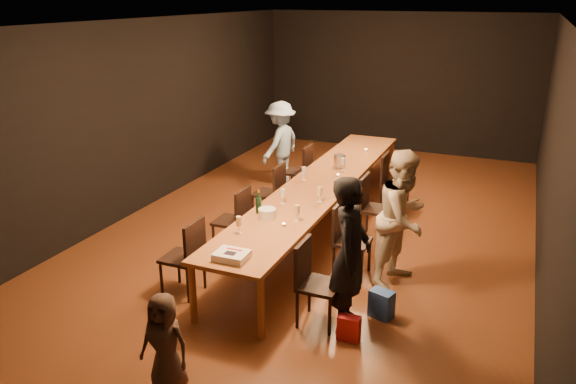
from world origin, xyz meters
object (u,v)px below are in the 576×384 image
at_px(chair_left_1, 231,220).
at_px(plate_stack, 267,213).
at_px(chair_right_3, 395,184).
at_px(chair_left_3, 297,171).
at_px(child, 165,343).
at_px(champagne_bottle, 259,201).
at_px(table, 321,185).
at_px(chair_right_1, 352,241).
at_px(man_blue, 280,143).
at_px(ice_bucket, 340,161).
at_px(chair_right_2, 377,208).
at_px(woman_birthday, 350,255).
at_px(chair_right_0, 320,284).
at_px(woman_tan, 403,218).
at_px(chair_left_0, 182,257).
at_px(birthday_cake, 232,256).
at_px(chair_left_2, 268,193).

relative_size(chair_left_1, plate_stack, 4.29).
relative_size(chair_right_3, chair_left_3, 1.00).
bearing_deg(child, champagne_bottle, 93.85).
height_order(table, plate_stack, plate_stack).
xyz_separation_m(chair_right_1, man_blue, (-2.28, 3.00, 0.30)).
xyz_separation_m(chair_right_3, ice_bucket, (-0.83, -0.39, 0.39)).
height_order(chair_right_2, man_blue, man_blue).
xyz_separation_m(chair_left_3, ice_bucket, (0.87, -0.39, 0.39)).
bearing_deg(chair_right_3, man_blue, -104.67).
bearing_deg(woman_birthday, table, 20.58).
bearing_deg(chair_right_0, woman_tan, 155.36).
distance_m(chair_right_2, champagne_bottle, 1.91).
xyz_separation_m(table, champagne_bottle, (-0.31, -1.46, 0.20)).
relative_size(man_blue, champagne_bottle, 4.93).
relative_size(chair_right_3, woman_birthday, 0.56).
bearing_deg(table, chair_right_3, 54.69).
relative_size(chair_right_0, champagne_bottle, 3.00).
relative_size(table, champagne_bottle, 19.34).
relative_size(chair_right_0, chair_right_3, 1.00).
bearing_deg(chair_left_0, birthday_cake, -111.57).
bearing_deg(chair_right_2, chair_left_3, -125.22).
relative_size(table, man_blue, 3.92).
distance_m(chair_left_0, chair_left_1, 1.20).
bearing_deg(table, plate_stack, -94.96).
bearing_deg(chair_right_3, plate_stack, -19.60).
height_order(chair_left_3, birthday_cake, chair_left_3).
bearing_deg(man_blue, ice_bucket, 65.08).
bearing_deg(woman_tan, chair_left_0, 137.34).
bearing_deg(chair_left_1, woman_birthday, -119.37).
bearing_deg(chair_left_1, chair_left_3, 0.00).
bearing_deg(chair_left_2, chair_right_0, -144.69).
relative_size(woman_birthday, man_blue, 1.09).
relative_size(chair_left_2, ice_bucket, 4.56).
relative_size(woman_birthday, plate_stack, 7.70).
distance_m(chair_right_1, woman_birthday, 1.22).
bearing_deg(plate_stack, woman_birthday, -30.49).
distance_m(chair_left_0, child, 1.73).
bearing_deg(woman_birthday, child, 137.81).
height_order(table, chair_left_3, chair_left_3).
relative_size(table, chair_left_1, 6.45).
relative_size(woman_birthday, child, 1.76).
height_order(woman_tan, birthday_cake, woman_tan).
bearing_deg(champagne_bottle, ice_bucket, 81.73).
xyz_separation_m(chair_left_3, champagne_bottle, (0.54, -2.66, 0.44)).
relative_size(chair_right_1, ice_bucket, 4.56).
relative_size(chair_right_0, chair_right_1, 1.00).
xyz_separation_m(chair_left_1, child, (0.82, -2.73, 0.01)).
xyz_separation_m(man_blue, plate_stack, (1.29, -3.37, 0.05)).
bearing_deg(table, chair_left_3, 125.31).
distance_m(chair_right_2, man_blue, 2.92).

